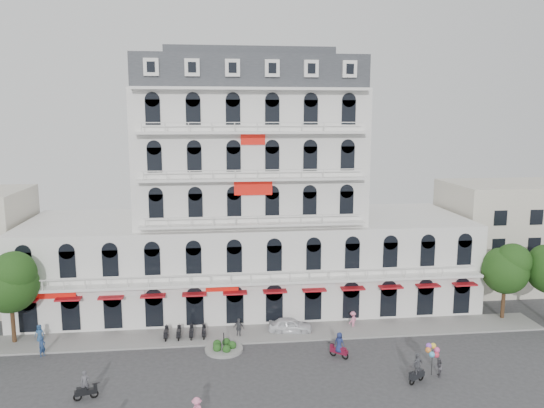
{
  "coord_description": "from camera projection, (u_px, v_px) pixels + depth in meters",
  "views": [
    {
      "loc": [
        -3.72,
        -36.04,
        19.44
      ],
      "look_at": [
        1.52,
        10.0,
        11.75
      ],
      "focal_mm": 35.0,
      "sensor_mm": 36.0,
      "label": 1
    }
  ],
  "objects": [
    {
      "name": "pedestrian_far",
      "position": [
        42.0,
        347.0,
        43.31
      ],
      "size": [
        0.68,
        0.7,
        1.61
      ],
      "primitive_type": "imported",
      "rotation": [
        0.0,
        0.0,
        0.85
      ],
      "color": "navy",
      "rests_on": "ground"
    },
    {
      "name": "ground",
      "position": [
        267.0,
        384.0,
        38.92
      ],
      "size": [
        120.0,
        120.0,
        0.0
      ],
      "primitive_type": "plane",
      "color": "#38383A",
      "rests_on": "ground"
    },
    {
      "name": "main_building",
      "position": [
        249.0,
        209.0,
        54.93
      ],
      "size": [
        45.0,
        15.0,
        25.8
      ],
      "color": "silver",
      "rests_on": "ground"
    },
    {
      "name": "tree_west_inner",
      "position": [
        10.0,
        280.0,
        44.95
      ],
      "size": [
        4.76,
        4.76,
        8.25
      ],
      "color": "#382314",
      "rests_on": "ground"
    },
    {
      "name": "pedestrian_mid",
      "position": [
        239.0,
        328.0,
        46.98
      ],
      "size": [
        1.12,
        0.82,
        1.76
      ],
      "primitive_type": "imported",
      "rotation": [
        0.0,
        0.0,
        2.72
      ],
      "color": "#4D4D53",
      "rests_on": "ground"
    },
    {
      "name": "tree_east_inner",
      "position": [
        506.0,
        267.0,
        50.53
      ],
      "size": [
        4.4,
        4.37,
        7.57
      ],
      "color": "#382314",
      "rests_on": "ground"
    },
    {
      "name": "pedestrian_left",
      "position": [
        40.0,
        334.0,
        45.99
      ],
      "size": [
        0.8,
        0.54,
        1.6
      ],
      "primitive_type": "imported",
      "rotation": [
        0.0,
        0.0,
        -0.04
      ],
      "color": "#294D7C",
      "rests_on": "ground"
    },
    {
      "name": "balloon_vendor",
      "position": [
        436.0,
        359.0,
        39.94
      ],
      "size": [
        1.34,
        1.25,
        2.45
      ],
      "color": "#515057",
      "rests_on": "ground"
    },
    {
      "name": "parked_scooter_row",
      "position": [
        185.0,
        339.0,
        46.84
      ],
      "size": [
        4.4,
        1.8,
        1.1
      ],
      "primitive_type": null,
      "color": "black",
      "rests_on": "ground"
    },
    {
      "name": "pedestrian_right",
      "position": [
        353.0,
        320.0,
        49.11
      ],
      "size": [
        1.16,
        1.12,
        1.59
      ],
      "primitive_type": "imported",
      "rotation": [
        0.0,
        0.0,
        3.85
      ],
      "color": "pink",
      "rests_on": "ground"
    },
    {
      "name": "traffic_island",
      "position": [
        224.0,
        348.0,
        44.43
      ],
      "size": [
        3.2,
        3.2,
        1.6
      ],
      "color": "gray",
      "rests_on": "ground"
    },
    {
      "name": "rider_northeast",
      "position": [
        417.0,
        368.0,
        38.94
      ],
      "size": [
        1.49,
        1.11,
        2.34
      ],
      "rotation": [
        0.0,
        0.0,
        3.71
      ],
      "color": "black",
      "rests_on": "ground"
    },
    {
      "name": "rider_east",
      "position": [
        339.0,
        345.0,
        43.02
      ],
      "size": [
        1.37,
        1.24,
        2.17
      ],
      "rotation": [
        0.0,
        0.0,
        2.44
      ],
      "color": "maroon",
      "rests_on": "ground"
    },
    {
      "name": "sidewalk",
      "position": [
        257.0,
        334.0,
        47.73
      ],
      "size": [
        53.0,
        4.0,
        0.16
      ],
      "primitive_type": "cube",
      "color": "gray",
      "rests_on": "ground"
    },
    {
      "name": "parked_car",
      "position": [
        290.0,
        325.0,
        48.16
      ],
      "size": [
        4.15,
        2.11,
        1.36
      ],
      "primitive_type": "imported",
      "rotation": [
        0.0,
        0.0,
        1.44
      ],
      "color": "white",
      "rests_on": "ground"
    },
    {
      "name": "flank_building_east",
      "position": [
        508.0,
        235.0,
        60.89
      ],
      "size": [
        14.0,
        10.0,
        12.0
      ],
      "primitive_type": "cube",
      "color": "beige",
      "rests_on": "ground"
    },
    {
      "name": "rider_west",
      "position": [
        85.0,
        387.0,
        36.67
      ],
      "size": [
        1.67,
        0.73,
        2.1
      ],
      "rotation": [
        0.0,
        0.0,
        0.27
      ],
      "color": "black",
      "rests_on": "ground"
    }
  ]
}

